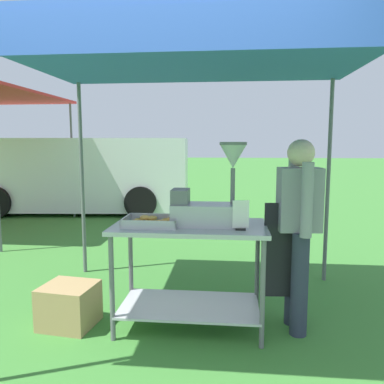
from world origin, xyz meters
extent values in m
plane|color=#3D7F33|center=(0.00, 6.00, 0.00)|extent=(70.00, 70.00, 0.00)
cylinder|color=slate|center=(-1.18, 2.29, 1.14)|extent=(0.04, 0.04, 2.28)
cylinder|color=slate|center=(1.69, 2.29, 1.14)|extent=(0.04, 0.04, 2.28)
cube|color=blue|center=(0.26, 1.16, 2.30)|extent=(3.07, 2.47, 0.05)
cube|color=blue|center=(0.26, -0.07, 2.17)|extent=(3.07, 0.02, 0.24)
cube|color=#B7B7BC|center=(0.26, 1.01, 0.88)|extent=(1.28, 0.68, 0.04)
cube|color=#B7B7BC|center=(0.26, 1.01, 0.19)|extent=(1.18, 0.63, 0.02)
cylinder|color=slate|center=(-0.33, 0.72, 0.43)|extent=(0.04, 0.04, 0.86)
cylinder|color=slate|center=(0.85, 0.72, 0.43)|extent=(0.04, 0.04, 0.86)
cylinder|color=slate|center=(-0.33, 1.30, 0.43)|extent=(0.04, 0.04, 0.86)
cylinder|color=slate|center=(0.85, 1.30, 0.43)|extent=(0.04, 0.04, 0.86)
cube|color=#B7B7BC|center=(-0.05, 0.94, 0.91)|extent=(0.45, 0.33, 0.01)
cube|color=#B7B7BC|center=(-0.05, 0.79, 0.94)|extent=(0.45, 0.01, 0.06)
cube|color=#B7B7BC|center=(-0.05, 1.10, 0.94)|extent=(0.45, 0.01, 0.06)
cube|color=#B7B7BC|center=(-0.27, 0.94, 0.94)|extent=(0.01, 0.33, 0.06)
cube|color=#B7B7BC|center=(0.16, 0.94, 0.94)|extent=(0.01, 0.33, 0.06)
torus|color=#EAB251|center=(-0.20, 0.95, 0.93)|extent=(0.12, 0.12, 0.03)
torus|color=#EAB251|center=(-0.08, 1.00, 0.93)|extent=(0.12, 0.12, 0.03)
torus|color=#EAB251|center=(0.10, 0.86, 0.93)|extent=(0.11, 0.11, 0.03)
torus|color=#EAB251|center=(0.05, 1.04, 0.93)|extent=(0.11, 0.11, 0.03)
torus|color=#EAB251|center=(-0.01, 0.89, 0.93)|extent=(0.11, 0.11, 0.03)
torus|color=#EAB251|center=(-0.18, 1.02, 0.93)|extent=(0.12, 0.12, 0.03)
torus|color=#EAB251|center=(-0.11, 0.90, 0.93)|extent=(0.12, 0.12, 0.03)
torus|color=#EAB251|center=(0.07, 0.93, 0.93)|extent=(0.12, 0.12, 0.03)
torus|color=#EAB251|center=(0.00, 0.97, 0.93)|extent=(0.10, 0.10, 0.03)
torus|color=#EAB251|center=(-0.18, 0.86, 0.93)|extent=(0.10, 0.10, 0.03)
torus|color=#EAB251|center=(0.11, 0.99, 0.95)|extent=(0.12, 0.12, 0.03)
torus|color=#EAB251|center=(-0.13, 1.03, 0.95)|extent=(0.11, 0.11, 0.03)
torus|color=#EAB251|center=(-0.06, 1.02, 0.95)|extent=(0.12, 0.12, 0.03)
cube|color=#B7B7BC|center=(0.39, 0.99, 0.99)|extent=(0.56, 0.28, 0.18)
cube|color=slate|center=(0.18, 0.99, 1.14)|extent=(0.14, 0.22, 0.12)
cylinder|color=slate|center=(0.61, 0.99, 1.23)|extent=(0.04, 0.04, 0.30)
cone|color=#B7B7BC|center=(0.61, 0.99, 1.47)|extent=(0.21, 0.21, 0.19)
cylinder|color=slate|center=(0.61, 0.99, 1.58)|extent=(0.22, 0.22, 0.02)
cube|color=black|center=(0.67, 0.85, 0.91)|extent=(0.08, 0.05, 0.02)
cube|color=white|center=(0.67, 0.85, 1.03)|extent=(0.13, 0.02, 0.22)
cylinder|color=#2D3347|center=(1.16, 0.96, 0.43)|extent=(0.14, 0.14, 0.86)
cylinder|color=#2D3347|center=(1.15, 1.16, 0.43)|extent=(0.14, 0.14, 0.86)
cube|color=gray|center=(1.16, 1.06, 1.12)|extent=(0.36, 0.25, 0.52)
cube|color=black|center=(1.04, 1.05, 0.69)|extent=(0.32, 0.05, 0.80)
cylinder|color=gray|center=(1.17, 0.84, 1.15)|extent=(0.10, 0.10, 0.58)
cylinder|color=gray|center=(1.14, 1.28, 1.15)|extent=(0.10, 0.10, 0.58)
sphere|color=beige|center=(1.16, 1.06, 1.50)|extent=(0.22, 0.22, 0.22)
cube|color=tan|center=(-0.79, 0.93, 0.18)|extent=(0.48, 0.45, 0.36)
cube|color=white|center=(-2.90, 6.51, 0.89)|extent=(5.13, 2.32, 1.60)
cylinder|color=black|center=(-4.52, 7.31, 0.34)|extent=(0.70, 0.30, 0.68)
cylinder|color=black|center=(-1.28, 5.72, 0.34)|extent=(0.70, 0.30, 0.68)
cylinder|color=black|center=(-1.44, 7.57, 0.34)|extent=(0.70, 0.30, 0.68)
cylinder|color=slate|center=(-2.75, 5.70, 1.20)|extent=(0.04, 0.04, 2.40)
camera|label=1|loc=(0.58, -2.10, 1.57)|focal=35.62mm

